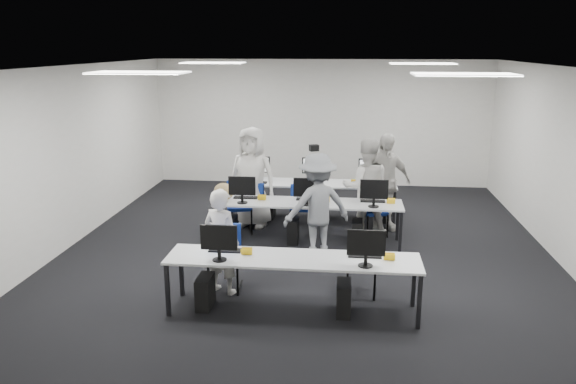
# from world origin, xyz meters

# --- Properties ---
(room) EXTENTS (9.00, 9.02, 3.00)m
(room) POSITION_xyz_m (0.00, 0.00, 1.50)
(room) COLOR black
(room) RESTS_ON ground
(ceiling_panels) EXTENTS (5.20, 4.60, 0.02)m
(ceiling_panels) POSITION_xyz_m (0.00, 0.00, 2.98)
(ceiling_panels) COLOR white
(ceiling_panels) RESTS_ON room
(desk_front) EXTENTS (3.20, 0.70, 0.73)m
(desk_front) POSITION_xyz_m (0.00, -2.40, 0.68)
(desk_front) COLOR silver
(desk_front) RESTS_ON ground
(desk_mid) EXTENTS (3.20, 0.70, 0.73)m
(desk_mid) POSITION_xyz_m (0.00, 0.20, 0.68)
(desk_mid) COLOR silver
(desk_mid) RESTS_ON ground
(desk_back) EXTENTS (3.20, 0.70, 0.73)m
(desk_back) POSITION_xyz_m (0.00, 1.60, 0.68)
(desk_back) COLOR silver
(desk_back) RESTS_ON ground
(equipment_front) EXTENTS (2.51, 0.41, 1.19)m
(equipment_front) POSITION_xyz_m (-0.19, -2.42, 0.36)
(equipment_front) COLOR #0C1D9D
(equipment_front) RESTS_ON desk_front
(equipment_mid) EXTENTS (2.91, 0.41, 1.19)m
(equipment_mid) POSITION_xyz_m (-0.19, 0.18, 0.36)
(equipment_mid) COLOR white
(equipment_mid) RESTS_ON desk_mid
(equipment_back) EXTENTS (2.91, 0.41, 1.19)m
(equipment_back) POSITION_xyz_m (0.19, 1.62, 0.36)
(equipment_back) COLOR white
(equipment_back) RESTS_ON desk_back
(chair_0) EXTENTS (0.47, 0.51, 0.90)m
(chair_0) POSITION_xyz_m (-1.01, -1.81, 0.28)
(chair_0) COLOR navy
(chair_0) RESTS_ON ground
(chair_1) EXTENTS (0.43, 0.46, 0.82)m
(chair_1) POSITION_xyz_m (0.89, -1.76, 0.26)
(chair_1) COLOR navy
(chair_1) RESTS_ON ground
(chair_2) EXTENTS (0.55, 0.58, 0.92)m
(chair_2) POSITION_xyz_m (-1.28, 0.68, 0.29)
(chair_2) COLOR navy
(chair_2) RESTS_ON ground
(chair_3) EXTENTS (0.45, 0.49, 0.89)m
(chair_3) POSITION_xyz_m (-0.13, 0.82, 0.28)
(chair_3) COLOR navy
(chair_3) RESTS_ON ground
(chair_4) EXTENTS (0.51, 0.54, 0.83)m
(chair_4) POSITION_xyz_m (1.16, 0.77, 0.26)
(chair_4) COLOR navy
(chair_4) RESTS_ON ground
(chair_5) EXTENTS (0.44, 0.47, 0.85)m
(chair_5) POSITION_xyz_m (-1.06, 1.15, 0.27)
(chair_5) COLOR navy
(chair_5) RESTS_ON ground
(chair_6) EXTENTS (0.44, 0.48, 0.89)m
(chair_6) POSITION_xyz_m (-0.14, 0.98, 0.28)
(chair_6) COLOR navy
(chair_6) RESTS_ON ground
(chair_7) EXTENTS (0.46, 0.49, 0.81)m
(chair_7) POSITION_xyz_m (1.12, 0.98, 0.26)
(chair_7) COLOR navy
(chair_7) RESTS_ON ground
(handbag) EXTENTS (0.40, 0.30, 0.30)m
(handbag) POSITION_xyz_m (-1.45, 0.19, 0.88)
(handbag) COLOR olive
(handbag) RESTS_ON desk_mid
(student_0) EXTENTS (0.63, 0.53, 1.48)m
(student_0) POSITION_xyz_m (-1.02, -1.92, 0.74)
(student_0) COLOR beige
(student_0) RESTS_ON ground
(student_1) EXTENTS (0.89, 0.71, 1.75)m
(student_1) POSITION_xyz_m (0.99, 0.75, 0.88)
(student_1) COLOR beige
(student_1) RESTS_ON ground
(student_2) EXTENTS (1.02, 0.77, 1.88)m
(student_2) POSITION_xyz_m (-1.10, 1.04, 0.94)
(student_2) COLOR beige
(student_2) RESTS_ON ground
(student_3) EXTENTS (1.14, 0.83, 1.80)m
(student_3) POSITION_xyz_m (1.33, 1.06, 0.90)
(student_3) COLOR beige
(student_3) RESTS_ON ground
(photographer) EXTENTS (1.26, 1.02, 1.69)m
(photographer) POSITION_xyz_m (0.19, -0.43, 0.85)
(photographer) COLOR gray
(photographer) RESTS_ON ground
(dslr_camera) EXTENTS (0.20, 0.22, 0.10)m
(dslr_camera) POSITION_xyz_m (0.12, -0.26, 1.75)
(dslr_camera) COLOR black
(dslr_camera) RESTS_ON photographer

